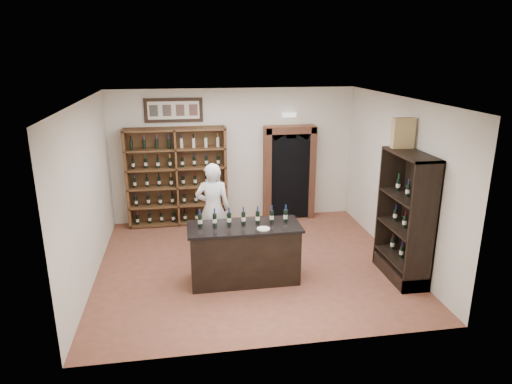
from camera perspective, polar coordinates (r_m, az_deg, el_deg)
floor at (r=8.55m, az=-0.65°, el=-8.96°), size 5.50×5.50×0.00m
ceiling at (r=7.71m, az=-0.73°, el=11.49°), size 5.50×5.50×0.00m
wall_back at (r=10.40m, az=-2.76°, el=4.59°), size 5.50×0.04×3.00m
wall_left at (r=8.08m, az=-20.35°, el=-0.21°), size 0.04×5.00×3.00m
wall_right at (r=8.82m, az=17.27°, el=1.52°), size 0.04×5.00×3.00m
wine_shelf at (r=10.27m, az=-9.84°, el=1.90°), size 2.20×0.38×2.20m
framed_picture at (r=10.13m, az=-10.26°, el=10.03°), size 1.25×0.04×0.52m
arched_doorway at (r=10.53m, az=4.16°, el=2.70°), size 1.17×0.35×2.17m
emergency_light at (r=10.38m, az=4.19°, el=9.59°), size 0.30×0.10×0.10m
tasting_counter at (r=7.77m, az=-1.46°, el=-7.72°), size 1.88×0.78×1.00m
counter_bottle_0 at (r=7.56m, az=-7.01°, el=-3.55°), size 0.07×0.07×0.30m
counter_bottle_1 at (r=7.57m, az=-5.19°, el=-3.45°), size 0.07×0.07×0.30m
counter_bottle_2 at (r=7.59m, az=-3.38°, el=-3.36°), size 0.07×0.07×0.30m
counter_bottle_3 at (r=7.61m, az=-1.58°, el=-3.26°), size 0.07×0.07×0.30m
counter_bottle_4 at (r=7.65m, az=0.20°, el=-3.16°), size 0.07×0.07×0.30m
counter_bottle_5 at (r=7.69m, az=1.97°, el=-3.06°), size 0.07×0.07×0.30m
counter_bottle_6 at (r=7.73m, az=3.72°, el=-2.95°), size 0.07×0.07×0.30m
side_cabinet at (r=8.20m, az=18.13°, el=-5.27°), size 0.48×1.20×2.20m
shopkeeper at (r=8.71m, az=-5.40°, el=-2.11°), size 0.69×0.49×1.79m
plate at (r=7.42m, az=0.94°, el=-4.62°), size 0.21×0.21×0.02m
wine_crate at (r=8.08m, az=17.89°, el=7.02°), size 0.37×0.17×0.51m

